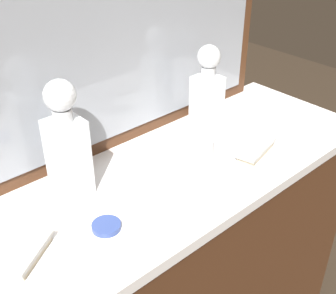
% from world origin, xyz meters
% --- Properties ---
extents(dresser, '(1.28, 0.46, 0.82)m').
position_xyz_m(dresser, '(0.00, 0.00, 0.41)').
color(dresser, '#472816').
rests_on(dresser, ground_plane).
extents(dresser_mirror, '(1.10, 0.03, 0.71)m').
position_xyz_m(dresser_mirror, '(0.00, 0.21, 1.17)').
color(dresser_mirror, '#472816').
rests_on(dresser_mirror, dresser).
extents(crystal_decanter_far_left, '(0.08, 0.08, 0.30)m').
position_xyz_m(crystal_decanter_far_left, '(-0.23, 0.10, 0.94)').
color(crystal_decanter_far_left, white).
rests_on(crystal_decanter_far_left, dresser).
extents(crystal_decanter_front, '(0.07, 0.07, 0.28)m').
position_xyz_m(crystal_decanter_front, '(0.23, 0.08, 0.93)').
color(crystal_decanter_front, white).
rests_on(crystal_decanter_front, dresser).
extents(crystal_tumbler_right, '(0.08, 0.08, 0.08)m').
position_xyz_m(crystal_tumbler_right, '(0.09, -0.03, 0.85)').
color(crystal_tumbler_right, white).
rests_on(crystal_tumbler_right, dresser).
extents(silver_brush_far_left, '(0.14, 0.11, 0.02)m').
position_xyz_m(silver_brush_far_left, '(-0.42, -0.04, 0.83)').
color(silver_brush_far_left, '#B7A88C').
rests_on(silver_brush_far_left, dresser).
extents(silver_brush_front, '(0.16, 0.09, 0.02)m').
position_xyz_m(silver_brush_front, '(0.25, -0.09, 0.83)').
color(silver_brush_front, '#B7A88C').
rests_on(silver_brush_front, dresser).
extents(porcelain_dish, '(0.07, 0.07, 0.01)m').
position_xyz_m(porcelain_dish, '(-0.25, -0.07, 0.82)').
color(porcelain_dish, '#33478C').
rests_on(porcelain_dish, dresser).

